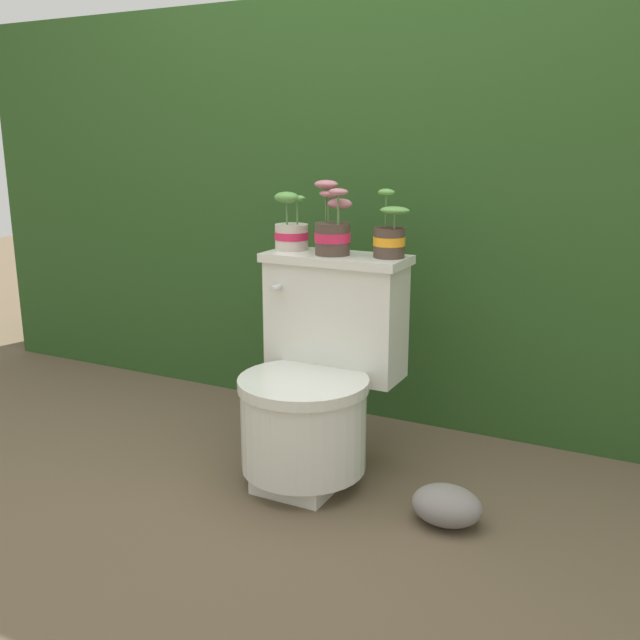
{
  "coord_description": "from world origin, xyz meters",
  "views": [
    {
      "loc": [
        1.1,
        -1.92,
        1.13
      ],
      "look_at": [
        0.06,
        0.13,
        0.54
      ],
      "focal_mm": 40.0,
      "sensor_mm": 36.0,
      "label": 1
    }
  ],
  "objects": [
    {
      "name": "ground_plane",
      "position": [
        0.0,
        0.0,
        0.0
      ],
      "size": [
        12.0,
        12.0,
        0.0
      ],
      "primitive_type": "plane",
      "color": "brown"
    },
    {
      "name": "potted_plant_midleft",
      "position": [
        0.06,
        0.23,
        0.83
      ],
      "size": [
        0.14,
        0.12,
        0.25
      ],
      "color": "#47382D",
      "rests_on": "toilet"
    },
    {
      "name": "hedge_backdrop",
      "position": [
        0.0,
        1.04,
        0.83
      ],
      "size": [
        4.04,
        0.73,
        1.66
      ],
      "color": "#284C1E",
      "rests_on": "ground"
    },
    {
      "name": "potted_plant_middle",
      "position": [
        0.25,
        0.26,
        0.81
      ],
      "size": [
        0.13,
        0.11,
        0.22
      ],
      "color": "#47382D",
      "rests_on": "toilet"
    },
    {
      "name": "garden_stone",
      "position": [
        0.57,
        -0.03,
        0.06
      ],
      "size": [
        0.21,
        0.17,
        0.12
      ],
      "color": "gray",
      "rests_on": "ground"
    },
    {
      "name": "potted_plant_left",
      "position": [
        -0.12,
        0.27,
        0.81
      ],
      "size": [
        0.12,
        0.12,
        0.2
      ],
      "color": "beige",
      "rests_on": "toilet"
    },
    {
      "name": "toilet",
      "position": [
        0.06,
        0.1,
        0.34
      ],
      "size": [
        0.5,
        0.56,
        0.74
      ],
      "color": "silver",
      "rests_on": "ground"
    }
  ]
}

